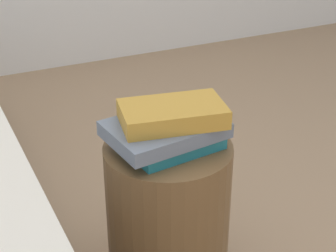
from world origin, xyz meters
TOP-DOWN VIEW (x-y plane):
  - side_table at (0.00, 0.00)m, footprint 0.36×0.36m
  - book_teal at (0.01, -0.01)m, footprint 0.26×0.20m
  - book_slate at (-0.01, -0.00)m, footprint 0.32×0.25m
  - book_ochre at (0.01, -0.01)m, footprint 0.30×0.20m

SIDE VIEW (x-z plane):
  - side_table at x=0.00m, z-range 0.00..0.50m
  - book_teal at x=0.01m, z-range 0.50..0.53m
  - book_slate at x=-0.01m, z-range 0.53..0.58m
  - book_ochre at x=0.01m, z-range 0.58..0.63m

